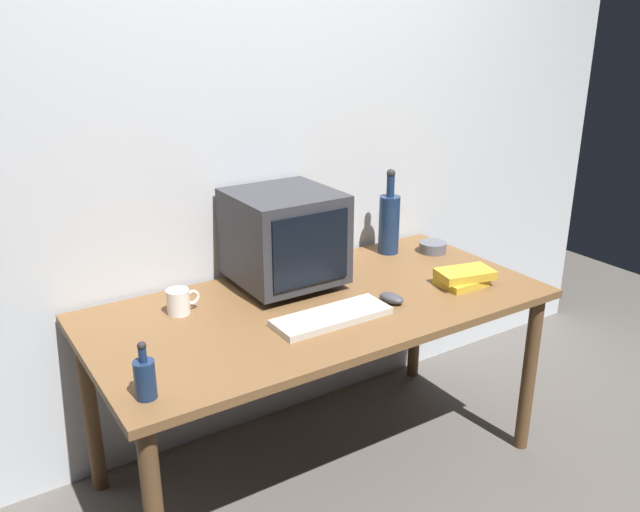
# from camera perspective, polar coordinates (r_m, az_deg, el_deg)

# --- Properties ---
(ground_plane) EXTENTS (6.00, 6.00, 0.00)m
(ground_plane) POSITION_cam_1_polar(r_m,az_deg,el_deg) (2.79, 0.00, -17.63)
(ground_plane) COLOR #56514C
(back_wall) EXTENTS (4.00, 0.08, 2.50)m
(back_wall) POSITION_cam_1_polar(r_m,az_deg,el_deg) (2.65, -5.59, 10.09)
(back_wall) COLOR silver
(back_wall) RESTS_ON ground
(desk) EXTENTS (1.68, 0.82, 0.72)m
(desk) POSITION_cam_1_polar(r_m,az_deg,el_deg) (2.45, 0.00, -5.66)
(desk) COLOR brown
(desk) RESTS_ON ground
(crt_monitor) EXTENTS (0.38, 0.39, 0.37)m
(crt_monitor) POSITION_cam_1_polar(r_m,az_deg,el_deg) (2.51, -3.11, 1.61)
(crt_monitor) COLOR #333338
(crt_monitor) RESTS_ON desk
(keyboard) EXTENTS (0.42, 0.15, 0.02)m
(keyboard) POSITION_cam_1_polar(r_m,az_deg,el_deg) (2.28, 1.03, -5.28)
(keyboard) COLOR beige
(keyboard) RESTS_ON desk
(computer_mouse) EXTENTS (0.08, 0.11, 0.04)m
(computer_mouse) POSITION_cam_1_polar(r_m,az_deg,el_deg) (2.42, 6.21, -3.65)
(computer_mouse) COLOR #3F3F47
(computer_mouse) RESTS_ON desk
(bottle_tall) EXTENTS (0.09, 0.09, 0.37)m
(bottle_tall) POSITION_cam_1_polar(r_m,az_deg,el_deg) (2.89, 6.01, 2.96)
(bottle_tall) COLOR navy
(bottle_tall) RESTS_ON desk
(bottle_short) EXTENTS (0.06, 0.06, 0.17)m
(bottle_short) POSITION_cam_1_polar(r_m,az_deg,el_deg) (1.88, -14.92, -10.11)
(bottle_short) COLOR navy
(bottle_short) RESTS_ON desk
(book_stack) EXTENTS (0.24, 0.17, 0.06)m
(book_stack) POSITION_cam_1_polar(r_m,az_deg,el_deg) (2.61, 12.31, -1.82)
(book_stack) COLOR gold
(book_stack) RESTS_ON desk
(mug) EXTENTS (0.12, 0.08, 0.09)m
(mug) POSITION_cam_1_polar(r_m,az_deg,el_deg) (2.36, -12.10, -3.87)
(mug) COLOR white
(mug) RESTS_ON desk
(cd_spindle) EXTENTS (0.12, 0.12, 0.04)m
(cd_spindle) POSITION_cam_1_polar(r_m,az_deg,el_deg) (2.95, 9.73, 0.76)
(cd_spindle) COLOR #595B66
(cd_spindle) RESTS_ON desk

